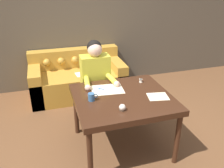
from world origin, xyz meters
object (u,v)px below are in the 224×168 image
Objects in this scene: couch at (77,79)px; scissors at (102,89)px; dining_table at (123,102)px; pin_cushion at (122,108)px; thread_spool at (141,81)px; mug at (92,97)px; person at (96,83)px.

couch reaches higher than scissors.
couch is at bearing 99.98° from dining_table.
dining_table is 0.34m from pin_cushion.
mug is at bearing -157.75° from thread_spool.
dining_table is 0.39m from mug.
thread_spool is (0.53, -0.37, 0.13)m from person.
mug reaches higher than thread_spool.
scissors is 2.75× the size of pin_cushion.
person is at bearing 93.67° from pin_cushion.
couch is 1.06m from person.
thread_spool is at bearing -64.47° from couch.
couch is at bearing 94.25° from scissors.
scissors is 0.55m from thread_spool.
thread_spool is (0.73, 0.30, -0.02)m from mug.
person is 0.66m from thread_spool.
pin_cushion is (0.18, -1.97, 0.48)m from couch.
pin_cushion is (-0.47, -0.61, 0.01)m from thread_spool.
couch is (-0.29, 1.67, -0.37)m from dining_table.
mug is 0.79m from thread_spool.
person is at bearing 88.08° from scissors.
thread_spool is at bearing -34.72° from person.
scissors is (0.11, -1.43, 0.45)m from couch.
person is 0.45m from scissors.
scissors is at bearing 51.46° from mug.
scissors is (-0.01, -0.43, 0.11)m from person.
person reaches higher than dining_table.
person reaches higher than couch.
dining_table is 0.69× the size of couch.
thread_spool is 0.63× the size of pin_cushion.
dining_table is at bearing -80.02° from couch.
couch is 14.68× the size of mug.
thread_spool reaches higher than scissors.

